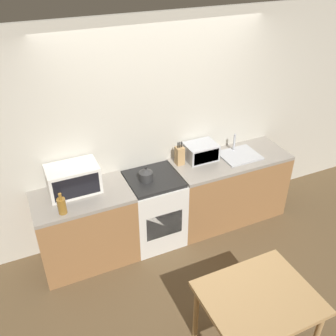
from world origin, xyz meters
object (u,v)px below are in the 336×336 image
at_px(toaster_oven, 201,152).
at_px(dining_table, 258,303).
at_px(stove_range, 154,209).
at_px(microwave, 73,179).
at_px(kettle, 146,174).
at_px(bottle, 62,206).

distance_m(toaster_oven, dining_table, 1.97).
distance_m(stove_range, toaster_oven, 0.89).
distance_m(stove_range, microwave, 1.06).
height_order(stove_range, kettle, kettle).
distance_m(kettle, dining_table, 1.79).
height_order(microwave, dining_table, microwave).
bearing_deg(stove_range, bottle, -168.89).
bearing_deg(microwave, bottle, -120.66).
bearing_deg(kettle, microwave, 171.04).
bearing_deg(stove_range, kettle, -176.61).
xyz_separation_m(stove_range, toaster_oven, (0.69, 0.14, 0.55)).
bearing_deg(microwave, kettle, -8.96).
relative_size(bottle, dining_table, 0.25).
relative_size(microwave, dining_table, 0.58).
bearing_deg(microwave, toaster_oven, 1.00).
relative_size(microwave, bottle, 2.28).
relative_size(stove_range, dining_table, 0.97).
height_order(microwave, toaster_oven, microwave).
height_order(bottle, toaster_oven, bottle).
bearing_deg(bottle, kettle, 11.82).
xyz_separation_m(microwave, toaster_oven, (1.55, 0.03, -0.05)).
relative_size(stove_range, microwave, 1.68).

